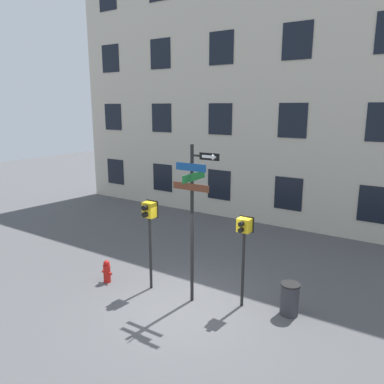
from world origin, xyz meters
The scene contains 7 objects.
ground_plane centered at (0.00, 0.00, 0.00)m, with size 60.00×60.00×0.00m, color #515154.
building_facade centered at (0.00, 8.37, 6.23)m, with size 24.00×0.64×12.45m.
street_sign_pole centered at (0.04, 0.45, 2.65)m, with size 1.34×1.03×4.31m.
pedestrian_signal_left centered at (-1.42, 0.40, 2.11)m, with size 0.41×0.40×2.65m.
pedestrian_signal_right centered at (1.26, 0.95, 1.96)m, with size 0.40×0.40×2.48m.
fire_hydrant centered at (-2.79, -0.03, 0.34)m, with size 0.38×0.22×0.71m.
trash_bin centered at (2.46, 1.23, 0.43)m, with size 0.50×0.50×0.85m.
Camera 1 is at (5.14, -7.43, 5.23)m, focal length 35.00 mm.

